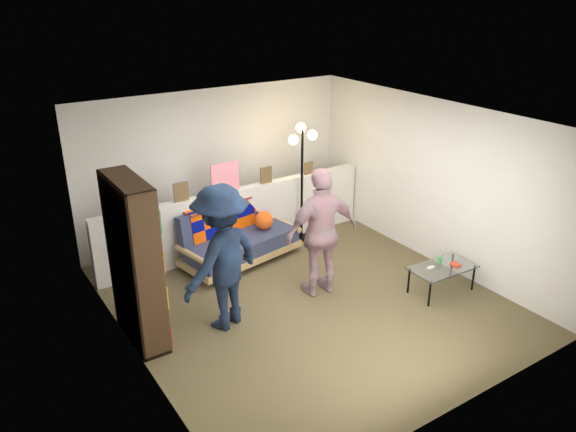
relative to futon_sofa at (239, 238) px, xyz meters
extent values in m
plane|color=brown|center=(0.17, -1.48, -0.36)|extent=(5.00, 5.00, 0.00)
cube|color=silver|center=(0.17, 1.02, 0.84)|extent=(4.50, 0.10, 2.40)
cube|color=silver|center=(-2.08, -1.48, 0.84)|extent=(0.10, 5.00, 2.40)
cube|color=silver|center=(2.42, -1.48, 0.84)|extent=(0.10, 5.00, 2.40)
cube|color=white|center=(0.17, -1.48, 2.04)|extent=(4.50, 5.00, 0.10)
cube|color=silver|center=(0.17, 0.32, 0.14)|extent=(4.45, 0.15, 1.00)
cube|color=brown|center=(-1.33, 0.30, 0.75)|extent=(0.18, 0.02, 0.22)
cube|color=brown|center=(-0.73, 0.30, 0.78)|extent=(0.22, 0.02, 0.28)
cube|color=white|center=(-0.03, 0.30, 0.87)|extent=(0.45, 0.02, 0.45)
cube|color=brown|center=(0.67, 0.30, 0.77)|extent=(0.20, 0.02, 0.26)
cube|color=brown|center=(1.47, 0.30, 0.74)|extent=(0.16, 0.02, 0.20)
cube|color=tan|center=(-0.01, -0.06, -0.21)|extent=(1.89, 1.10, 0.09)
cube|color=#2F3755|center=(0.00, -0.11, -0.06)|extent=(1.77, 0.94, 0.22)
cube|color=#2F3755|center=(-0.06, 0.24, 0.22)|extent=(1.70, 0.52, 0.53)
cylinder|color=tan|center=(-0.83, -0.21, 0.02)|extent=(0.22, 0.80, 0.08)
cylinder|color=tan|center=(0.82, 0.09, 0.02)|extent=(0.22, 0.80, 0.08)
cube|color=#050D77|center=(-0.05, 0.16, 0.22)|extent=(1.35, 0.34, 0.49)
cube|color=#050D77|center=(-0.07, 0.28, 0.49)|extent=(1.38, 0.47, 0.03)
sphere|color=#FD5316|center=(0.42, -0.03, 0.20)|extent=(0.28, 0.28, 0.28)
cube|color=#311E10|center=(-2.07, -1.13, 0.63)|extent=(0.02, 0.98, 1.97)
cube|color=#311E10|center=(-1.91, -1.61, 0.63)|extent=(0.33, 0.02, 1.97)
cube|color=#311E10|center=(-1.91, -0.65, 0.63)|extent=(0.33, 0.02, 1.97)
cube|color=#311E10|center=(-1.91, -1.13, 1.60)|extent=(0.33, 0.98, 0.02)
cube|color=#311E10|center=(-1.91, -1.13, -0.33)|extent=(0.33, 0.98, 0.04)
cube|color=#311E10|center=(-1.91, -1.13, 0.17)|extent=(0.33, 0.94, 0.02)
cube|color=#311E10|center=(-1.91, -1.13, 0.63)|extent=(0.33, 0.94, 0.02)
cube|color=#311E10|center=(-1.91, -1.13, 1.09)|extent=(0.33, 0.94, 0.02)
cube|color=red|center=(-1.89, -1.13, -0.14)|extent=(0.24, 0.92, 0.33)
cube|color=#284FAE|center=(-1.89, -1.13, 0.34)|extent=(0.24, 0.92, 0.31)
cube|color=gold|center=(-1.89, -1.13, 0.80)|extent=(0.24, 0.92, 0.33)
cube|color=#2E7F49|center=(-1.89, -1.13, 1.26)|extent=(0.24, 0.92, 0.31)
cylinder|color=black|center=(1.41, -2.50, -0.18)|extent=(0.03, 0.03, 0.36)
cylinder|color=black|center=(2.21, -2.53, -0.18)|extent=(0.03, 0.03, 0.36)
cylinder|color=black|center=(1.43, -2.11, -0.18)|extent=(0.03, 0.03, 0.36)
cylinder|color=black|center=(2.23, -2.14, -0.18)|extent=(0.03, 0.03, 0.36)
cube|color=silver|center=(1.82, -2.32, 0.01)|extent=(0.91, 0.52, 0.02)
cube|color=silver|center=(1.64, -2.27, 0.03)|extent=(0.11, 0.05, 0.03)
cube|color=red|center=(1.97, -2.40, 0.04)|extent=(0.09, 0.13, 0.04)
cylinder|color=#3F974C|center=(1.87, -2.22, 0.06)|extent=(0.06, 0.06, 0.09)
cylinder|color=black|center=(1.20, 0.11, -0.34)|extent=(0.31, 0.31, 0.03)
cylinder|color=black|center=(1.20, 0.11, 0.55)|extent=(0.05, 0.05, 1.81)
sphere|color=#FFC672|center=(1.09, 0.19, 1.29)|extent=(0.15, 0.15, 0.15)
sphere|color=#FFC672|center=(1.34, 0.04, 1.37)|extent=(0.15, 0.15, 0.15)
sphere|color=#FFC672|center=(1.26, 0.22, 1.45)|extent=(0.15, 0.15, 0.15)
imported|color=black|center=(-0.97, -1.41, 0.54)|extent=(1.32, 1.04, 1.80)
imported|color=pink|center=(0.46, -1.43, 0.52)|extent=(1.06, 0.54, 1.75)
camera|label=1|loc=(-3.53, -6.73, 3.53)|focal=35.00mm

